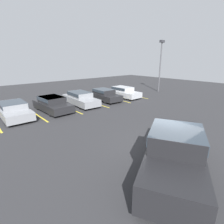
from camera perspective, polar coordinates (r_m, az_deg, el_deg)
name	(u,v)px	position (r m, az deg, el deg)	size (l,w,h in m)	color
ground_plane	(163,154)	(8.91, 16.39, -12.97)	(60.00, 60.00, 0.00)	#2D2D30
stall_stripe_b	(35,114)	(15.70, -23.71, -0.52)	(0.12, 5.33, 0.01)	yellow
stall_stripe_c	(67,108)	(16.71, -14.38, 1.41)	(0.12, 5.33, 0.01)	yellow
stall_stripe_d	(93,103)	(18.13, -6.30, 3.06)	(0.12, 5.33, 0.01)	yellow
stall_stripe_e	(114,99)	(19.87, 0.52, 4.40)	(0.12, 5.33, 0.01)	yellow
stall_stripe_f	(131,95)	(21.85, 6.18, 5.46)	(0.12, 5.33, 0.01)	yellow
pickup_truck	(175,150)	(7.37, 19.78, -11.58)	(6.00, 4.43, 1.92)	black
parked_sedan_a	(13,109)	(15.28, -29.51, 0.72)	(1.93, 4.55, 1.20)	gray
parked_sedan_b	(52,103)	(15.84, -18.92, 2.65)	(2.00, 4.31, 1.26)	#232326
parked_sedan_c	(80,98)	(17.33, -10.31, 4.52)	(1.97, 4.74, 1.26)	gray
parked_sedan_d	(104,94)	(18.97, -2.61, 5.77)	(1.94, 4.38, 1.21)	#232326
parked_sedan_e	(123,92)	(20.57, 3.59, 6.63)	(1.76, 4.33, 1.21)	#B7BABF
light_post	(161,60)	(24.77, 15.62, 16.10)	(0.70, 0.36, 6.61)	#515156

